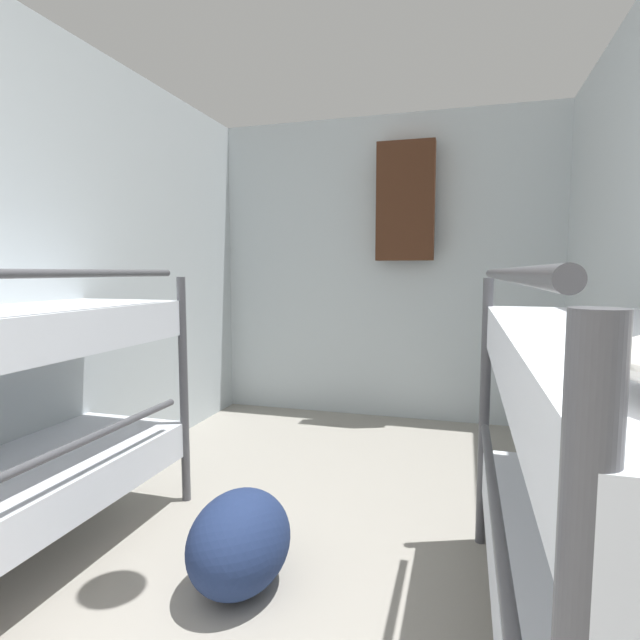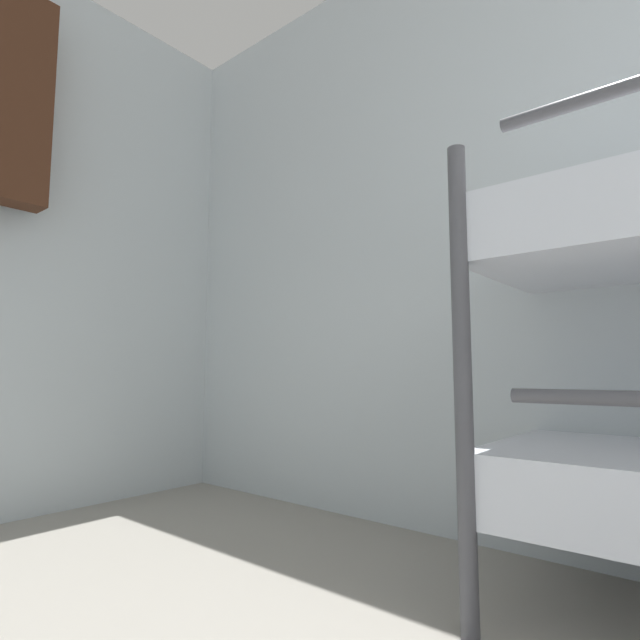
# 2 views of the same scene
# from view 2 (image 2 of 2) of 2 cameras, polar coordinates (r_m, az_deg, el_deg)

# --- Properties ---
(wall_right) EXTENTS (0.06, 4.33, 2.44)m
(wall_right) POSITION_cam_2_polar(r_m,az_deg,el_deg) (1.91, 31.80, 13.47)
(wall_right) COLOR silver
(wall_right) RESTS_ON ground_plane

